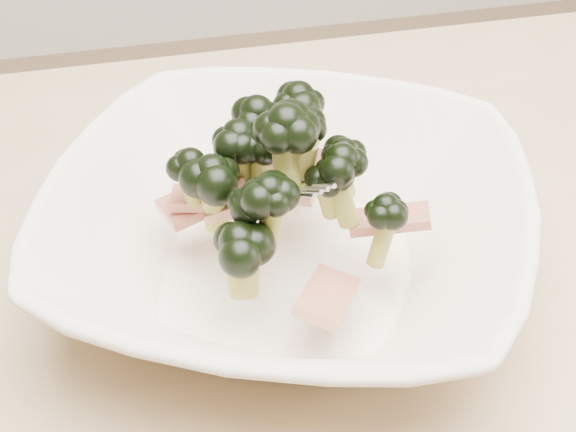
% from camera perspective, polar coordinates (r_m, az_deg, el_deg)
% --- Properties ---
extents(dining_table, '(1.20, 0.80, 0.75)m').
position_cam_1_polar(dining_table, '(0.62, 11.77, -12.25)').
color(dining_table, tan).
rests_on(dining_table, ground).
extents(broccoli_dish, '(0.42, 0.42, 0.14)m').
position_cam_1_polar(broccoli_dish, '(0.53, -0.11, -0.50)').
color(broccoli_dish, silver).
rests_on(broccoli_dish, dining_table).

